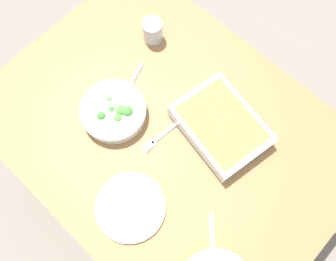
# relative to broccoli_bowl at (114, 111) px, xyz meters

# --- Properties ---
(ground_plane) EXTENTS (6.00, 6.00, 0.00)m
(ground_plane) POSITION_rel_broccoli_bowl_xyz_m (0.17, 0.08, -0.77)
(ground_plane) COLOR slate
(dining_table) EXTENTS (1.20, 0.90, 0.74)m
(dining_table) POSITION_rel_broccoli_bowl_xyz_m (0.17, 0.08, -0.12)
(dining_table) COLOR olive
(dining_table) RESTS_ON ground_plane
(broccoli_bowl) EXTENTS (0.22, 0.22, 0.07)m
(broccoli_bowl) POSITION_rel_broccoli_bowl_xyz_m (0.00, 0.00, 0.00)
(broccoli_bowl) COLOR silver
(broccoli_bowl) RESTS_ON dining_table
(baking_dish) EXTENTS (0.34, 0.27, 0.06)m
(baking_dish) POSITION_rel_broccoli_bowl_xyz_m (0.30, 0.21, 0.00)
(baking_dish) COLOR silver
(baking_dish) RESTS_ON dining_table
(drink_cup) EXTENTS (0.07, 0.07, 0.08)m
(drink_cup) POSITION_rel_broccoli_bowl_xyz_m (-0.12, 0.31, 0.01)
(drink_cup) COLOR #B2BCC6
(drink_cup) RESTS_ON dining_table
(side_plate) EXTENTS (0.22, 0.22, 0.01)m
(side_plate) POSITION_rel_broccoli_bowl_xyz_m (0.26, -0.18, -0.02)
(side_plate) COLOR white
(side_plate) RESTS_ON dining_table
(spoon_by_stew) EXTENTS (0.14, 0.14, 0.01)m
(spoon_by_stew) POSITION_rel_broccoli_bowl_xyz_m (0.53, -0.10, -0.03)
(spoon_by_stew) COLOR silver
(spoon_by_stew) RESTS_ON dining_table
(spoon_by_broccoli) EXTENTS (0.08, 0.17, 0.01)m
(spoon_by_broccoli) POSITION_rel_broccoli_bowl_xyz_m (-0.03, 0.09, -0.03)
(spoon_by_broccoli) COLOR silver
(spoon_by_broccoli) RESTS_ON dining_table
(fork_on_table) EXTENTS (0.04, 0.18, 0.01)m
(fork_on_table) POSITION_rel_broccoli_bowl_xyz_m (0.17, 0.05, -0.03)
(fork_on_table) COLOR silver
(fork_on_table) RESTS_ON dining_table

